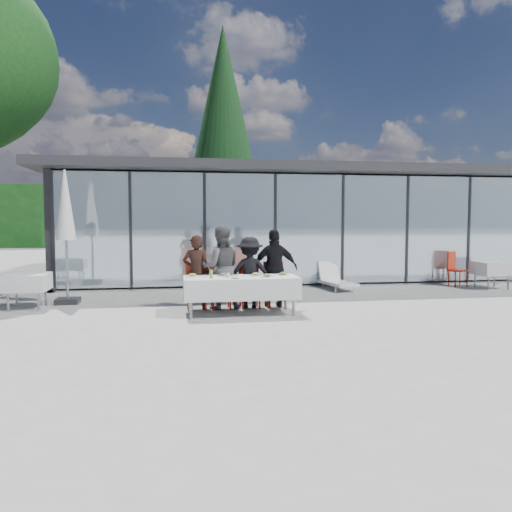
{
  "coord_description": "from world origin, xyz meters",
  "views": [
    {
      "loc": [
        -1.75,
        -9.49,
        1.85
      ],
      "look_at": [
        0.02,
        1.2,
        1.1
      ],
      "focal_mm": 35.0,
      "sensor_mm": 36.0,
      "label": 1
    }
  ],
  "objects_px": {
    "diner_d": "(275,268)",
    "conifer_tree": "(223,128)",
    "plate_extra": "(267,276)",
    "spare_chair_b": "(396,266)",
    "diner_c": "(250,272)",
    "market_umbrella": "(66,214)",
    "dining_table": "(241,287)",
    "spare_table_left": "(27,282)",
    "diner_b": "(221,267)",
    "spare_table_right": "(492,268)",
    "diner_a": "(196,272)",
    "plate_a": "(192,276)",
    "plate_d": "(283,274)",
    "juice_bottle": "(211,274)",
    "diner_chair_b": "(220,283)",
    "lounger": "(335,279)",
    "spare_chair_a": "(455,267)",
    "diner_chair_d": "(274,282)",
    "diner_chair_a": "(196,284)",
    "plate_c": "(256,275)",
    "folded_eyeglasses": "(235,278)",
    "plate_b": "(224,275)",
    "diner_chair_c": "(249,282)"
  },
  "relations": [
    {
      "from": "diner_d",
      "to": "conifer_tree",
      "type": "relative_size",
      "value": 0.16
    },
    {
      "from": "plate_extra",
      "to": "spare_chair_b",
      "type": "relative_size",
      "value": 0.28
    },
    {
      "from": "diner_d",
      "to": "spare_chair_b",
      "type": "distance_m",
      "value": 5.37
    },
    {
      "from": "diner_c",
      "to": "market_umbrella",
      "type": "relative_size",
      "value": 0.51
    },
    {
      "from": "dining_table",
      "to": "diner_d",
      "type": "distance_m",
      "value": 1.12
    },
    {
      "from": "plate_extra",
      "to": "spare_table_left",
      "type": "xyz_separation_m",
      "value": [
        -4.9,
        1.53,
        -0.22
      ]
    },
    {
      "from": "diner_b",
      "to": "spare_table_right",
      "type": "relative_size",
      "value": 2.04
    },
    {
      "from": "diner_a",
      "to": "diner_d",
      "type": "height_order",
      "value": "diner_d"
    },
    {
      "from": "plate_a",
      "to": "spare_table_left",
      "type": "relative_size",
      "value": 0.32
    },
    {
      "from": "market_umbrella",
      "to": "spare_table_left",
      "type": "bearing_deg",
      "value": -144.22
    },
    {
      "from": "plate_d",
      "to": "juice_bottle",
      "type": "relative_size",
      "value": 1.64
    },
    {
      "from": "diner_chair_b",
      "to": "lounger",
      "type": "relative_size",
      "value": 0.69
    },
    {
      "from": "diner_chair_b",
      "to": "spare_chair_a",
      "type": "bearing_deg",
      "value": 20.23
    },
    {
      "from": "plate_extra",
      "to": "spare_chair_a",
      "type": "distance_m",
      "value": 7.07
    },
    {
      "from": "diner_d",
      "to": "dining_table",
      "type": "bearing_deg",
      "value": 42.71
    },
    {
      "from": "conifer_tree",
      "to": "diner_chair_d",
      "type": "bearing_deg",
      "value": -90.48
    },
    {
      "from": "diner_c",
      "to": "conifer_tree",
      "type": "xyz_separation_m",
      "value": [
        0.64,
        12.02,
        5.23
      ]
    },
    {
      "from": "conifer_tree",
      "to": "spare_chair_b",
      "type": "bearing_deg",
      "value": -64.5
    },
    {
      "from": "dining_table",
      "to": "plate_d",
      "type": "bearing_deg",
      "value": 9.08
    },
    {
      "from": "diner_chair_d",
      "to": "spare_chair_b",
      "type": "distance_m",
      "value": 5.33
    },
    {
      "from": "diner_chair_a",
      "to": "diner_d",
      "type": "bearing_deg",
      "value": -2.25
    },
    {
      "from": "plate_a",
      "to": "conifer_tree",
      "type": "xyz_separation_m",
      "value": [
        1.88,
        12.55,
        5.21
      ]
    },
    {
      "from": "plate_c",
      "to": "folded_eyeglasses",
      "type": "distance_m",
      "value": 0.64
    },
    {
      "from": "plate_d",
      "to": "diner_d",
      "type": "bearing_deg",
      "value": 96.96
    },
    {
      "from": "plate_extra",
      "to": "market_umbrella",
      "type": "xyz_separation_m",
      "value": [
        -4.19,
        2.05,
        1.23
      ]
    },
    {
      "from": "diner_chair_a",
      "to": "diner_chair_d",
      "type": "height_order",
      "value": "same"
    },
    {
      "from": "plate_d",
      "to": "market_umbrella",
      "type": "height_order",
      "value": "market_umbrella"
    },
    {
      "from": "diner_a",
      "to": "dining_table",
      "type": "bearing_deg",
      "value": 150.04
    },
    {
      "from": "plate_c",
      "to": "spare_table_left",
      "type": "xyz_separation_m",
      "value": [
        -4.72,
        1.27,
        -0.22
      ]
    },
    {
      "from": "plate_extra",
      "to": "lounger",
      "type": "xyz_separation_m",
      "value": [
        2.55,
        3.41,
        -0.52
      ]
    },
    {
      "from": "market_umbrella",
      "to": "plate_c",
      "type": "bearing_deg",
      "value": -24.02
    },
    {
      "from": "spare_chair_a",
      "to": "conifer_tree",
      "type": "bearing_deg",
      "value": 121.39
    },
    {
      "from": "diner_c",
      "to": "diner_b",
      "type": "bearing_deg",
      "value": 6.86
    },
    {
      "from": "spare_chair_b",
      "to": "spare_chair_a",
      "type": "bearing_deg",
      "value": -20.51
    },
    {
      "from": "plate_b",
      "to": "lounger",
      "type": "bearing_deg",
      "value": 42.72
    },
    {
      "from": "dining_table",
      "to": "diner_chair_c",
      "type": "xyz_separation_m",
      "value": [
        0.29,
        0.75,
        -0.0
      ]
    },
    {
      "from": "diner_a",
      "to": "folded_eyeglasses",
      "type": "xyz_separation_m",
      "value": [
        0.69,
        -0.99,
        -0.03
      ]
    },
    {
      "from": "diner_chair_c",
      "to": "lounger",
      "type": "relative_size",
      "value": 0.69
    },
    {
      "from": "diner_chair_a",
      "to": "lounger",
      "type": "xyz_separation_m",
      "value": [
        3.9,
        2.51,
        -0.28
      ]
    },
    {
      "from": "spare_chair_b",
      "to": "lounger",
      "type": "relative_size",
      "value": 0.69
    },
    {
      "from": "folded_eyeglasses",
      "to": "plate_a",
      "type": "bearing_deg",
      "value": 150.05
    },
    {
      "from": "plate_b",
      "to": "spare_table_left",
      "type": "relative_size",
      "value": 0.32
    },
    {
      "from": "diner_a",
      "to": "lounger",
      "type": "xyz_separation_m",
      "value": [
        3.9,
        2.58,
        -0.53
      ]
    },
    {
      "from": "diner_c",
      "to": "market_umbrella",
      "type": "distance_m",
      "value": 4.34
    },
    {
      "from": "dining_table",
      "to": "plate_a",
      "type": "relative_size",
      "value": 8.2
    },
    {
      "from": "plate_a",
      "to": "conifer_tree",
      "type": "relative_size",
      "value": 0.03
    },
    {
      "from": "diner_chair_b",
      "to": "juice_bottle",
      "type": "bearing_deg",
      "value": -106.17
    },
    {
      "from": "conifer_tree",
      "to": "diner_c",
      "type": "bearing_deg",
      "value": -93.07
    },
    {
      "from": "plate_c",
      "to": "lounger",
      "type": "xyz_separation_m",
      "value": [
        2.72,
        3.15,
        -0.52
      ]
    },
    {
      "from": "plate_a",
      "to": "plate_c",
      "type": "distance_m",
      "value": 1.28
    }
  ]
}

